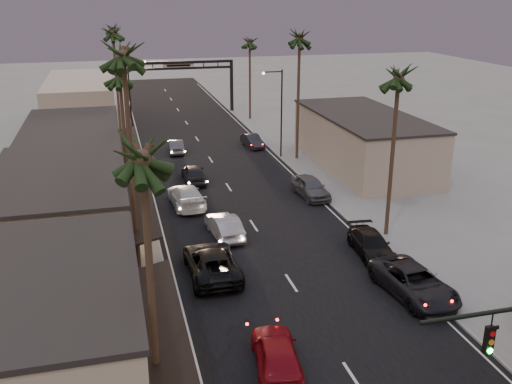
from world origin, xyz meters
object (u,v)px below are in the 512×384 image
palm_rc (250,39)px  curbside_near (414,282)px  palm_la (141,146)px  palm_ra (399,71)px  palm_far (112,27)px  oncoming_pickup (212,262)px  palm_lc (119,71)px  oncoming_silver (224,226)px  oncoming_red (277,354)px  streetlight_left (132,92)px  streetlight_right (279,107)px  palm_ld (112,30)px  palm_rb (300,34)px  curbside_black (371,244)px  arch (179,74)px  palm_lb (123,49)px

palm_rc → curbside_near: palm_rc is taller
palm_la → palm_ra: (17.20, 15.00, 0.00)m
palm_far → oncoming_pickup: bearing=-86.0°
palm_lc → oncoming_silver: bearing=-56.7°
palm_la → palm_ra: size_ratio=1.00×
palm_lc → oncoming_red: size_ratio=2.49×
palm_la → palm_far: 69.00m
streetlight_left → streetlight_right: bearing=-43.2°
palm_ld → palm_ra: size_ratio=1.08×
oncoming_pickup → palm_far: bearing=-86.2°
palm_lc → palm_rc: size_ratio=1.00×
streetlight_left → palm_lc: palm_lc is taller
oncoming_red → curbside_near: bearing=-146.5°
streetlight_right → palm_rb: bearing=-30.8°
palm_ra → palm_rc: 40.01m
streetlight_left → palm_ra: size_ratio=0.68×
palm_ra → curbside_black: palm_ra is taller
palm_rb → streetlight_left: bearing=137.9°
streetlight_left → curbside_near: streetlight_left is taller
arch → oncoming_red: 58.85m
arch → palm_la: (-8.60, -61.00, 5.91)m
arch → palm_lb: (-8.60, -48.00, 7.85)m
streetlight_left → curbside_near: size_ratio=1.48×
streetlight_right → palm_lb: size_ratio=0.59×
streetlight_right → palm_ld: size_ratio=0.63×
palm_la → palm_rb: palm_rb is taller
curbside_black → oncoming_silver: bearing=153.4°
streetlight_right → palm_far: 36.85m
palm_rb → palm_rc: palm_rb is taller
palm_lb → curbside_black: (14.80, -0.63, -12.65)m
arch → palm_ra: bearing=-79.4°
palm_ra → palm_far: bearing=107.4°
palm_ra → curbside_black: size_ratio=2.60×
palm_ld → curbside_near: palm_ld is taller
palm_ra → oncoming_red: size_ratio=2.69×
palm_rc → palm_far: (-16.90, 14.00, 0.97)m
palm_lb → oncoming_silver: (6.14, 4.66, -12.59)m
palm_far → oncoming_silver: size_ratio=2.73×
palm_rb → curbside_near: (-2.40, -28.13, -11.57)m
palm_lc → curbside_near: palm_lc is taller
streetlight_right → oncoming_silver: size_ratio=1.86×
streetlight_right → oncoming_red: 35.34m
streetlight_left → palm_rc: bearing=21.1°
oncoming_silver → palm_lc: bearing=-61.8°
palm_la → palm_lc: size_ratio=1.08×
arch → palm_rc: palm_rc is taller
palm_la → curbside_black: bearing=39.9°
palm_la → oncoming_red: palm_la is taller
palm_lc → palm_rb: bearing=24.9°
palm_rb → curbside_black: bearing=-96.1°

